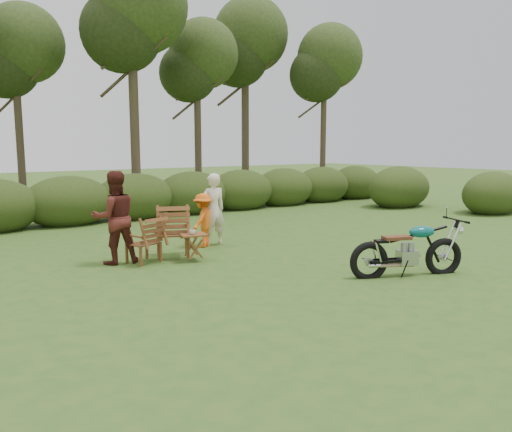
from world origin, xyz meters
TOP-DOWN VIEW (x-y plane):
  - ground at (0.00, 0.00)m, footprint 80.00×80.00m
  - tree_line at (0.50, 9.74)m, footprint 22.52×11.62m
  - motorcycle at (0.92, -0.28)m, footprint 2.12×1.50m
  - lawn_chair_right at (-1.58, 3.53)m, footprint 0.96×0.96m
  - lawn_chair_left at (-2.30, 3.34)m, footprint 0.75×0.75m
  - side_table at (-1.47, 2.89)m, footprint 0.61×0.55m
  - cup at (-1.51, 2.85)m, footprint 0.13×0.13m
  - adult_a at (-0.31, 4.01)m, footprint 0.62×0.43m
  - adult_b at (-2.74, 3.60)m, footprint 0.93×0.76m
  - child at (-0.61, 3.95)m, footprint 0.89×0.78m

SIDE VIEW (x-z plane):
  - ground at x=0.00m, z-range 0.00..0.00m
  - motorcycle at x=0.92m, z-range -0.57..0.57m
  - lawn_chair_right at x=-1.58m, z-range -0.53..0.53m
  - lawn_chair_left at x=-2.30m, z-range -0.45..0.45m
  - adult_a at x=-0.31m, z-range -0.81..0.81m
  - adult_b at x=-2.74m, z-range -0.88..0.88m
  - child at x=-0.61m, z-range -0.60..0.60m
  - side_table at x=-1.47m, z-range 0.00..0.53m
  - cup at x=-1.51m, z-range 0.53..0.63m
  - tree_line at x=0.50m, z-range -0.26..7.88m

